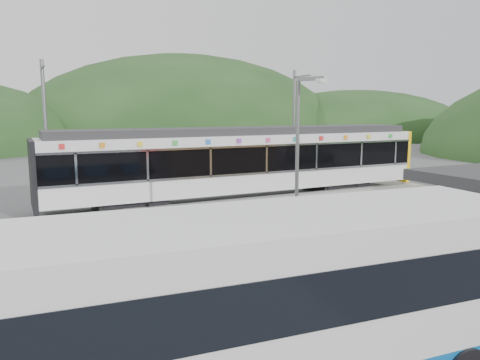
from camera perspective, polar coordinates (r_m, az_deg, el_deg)
name	(u,v)px	position (r m, az deg, el deg)	size (l,w,h in m)	color
ground	(260,230)	(18.41, 2.42, -6.09)	(120.00, 120.00, 0.00)	#4C4C4F
hills	(313,195)	(26.01, 8.86, -1.85)	(146.00, 149.00, 26.00)	#1E3D19
platform	(225,210)	(21.26, -1.83, -3.68)	(26.00, 3.20, 0.30)	#9E9E99
yellow_line	(238,212)	(20.07, -0.30, -3.95)	(26.00, 0.10, 0.01)	yellow
train	(244,160)	(24.35, 0.53, 2.46)	(20.44, 3.01, 3.74)	black
catenary_mast_west	(46,131)	(24.27, -22.59, 5.54)	(0.18, 1.80, 7.00)	slate
catenary_mast_east	(294,126)	(28.77, 6.61, 6.50)	(0.18, 1.80, 7.00)	slate
bus	(211,322)	(7.41, -3.52, -16.93)	(11.32, 3.43, 3.04)	#0B59A8
lamp_post	(299,149)	(15.05, 7.25, 3.74)	(0.43, 1.06, 5.69)	slate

